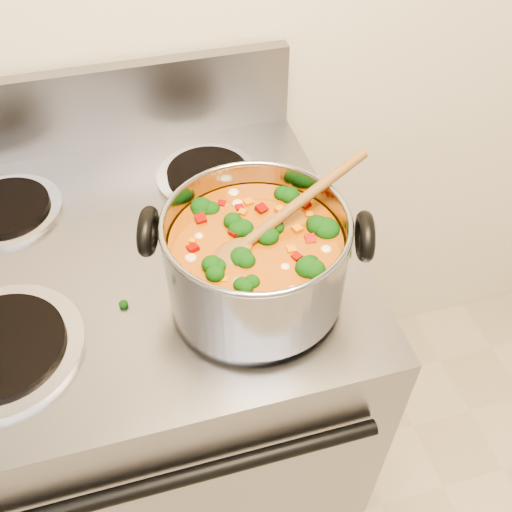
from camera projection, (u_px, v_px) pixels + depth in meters
The scene contains 4 objects.
electric_range at pixel (155, 392), 1.26m from camera, with size 0.75×0.68×1.08m.
stockpot at pixel (256, 259), 0.80m from camera, with size 0.32×0.26×0.16m.
wooden_spoon at pixel (266, 228), 0.77m from camera, with size 0.27×0.13×0.08m.
cooktop_crumbs at pixel (311, 240), 0.94m from camera, with size 0.11×0.12×0.01m.
Camera 1 is at (0.09, 0.48, 1.59)m, focal length 40.00 mm.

